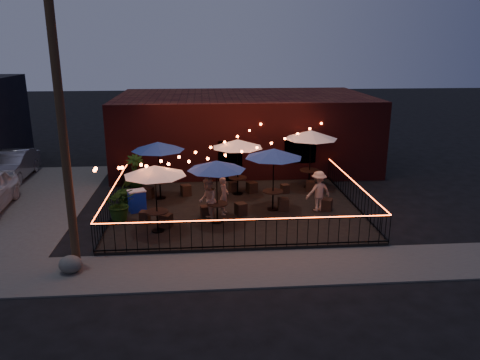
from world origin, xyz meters
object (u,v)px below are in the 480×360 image
object	(u,v)px
cafe_table_3	(238,144)
cooler	(137,201)
cafe_table_2	(217,166)
cafe_table_1	(158,147)
boulder	(70,264)
utility_pole	(64,142)
cafe_table_5	(311,135)
cafe_table_0	(155,171)
cafe_table_4	(274,154)

from	to	relation	value
cafe_table_3	cooler	world-z (taller)	cafe_table_3
cafe_table_2	cafe_table_1	bearing A→B (deg)	128.07
cafe_table_2	cafe_table_3	world-z (taller)	cafe_table_3
cafe_table_1	cooler	bearing A→B (deg)	-116.05
cafe_table_3	boulder	size ratio (longest dim) A/B	3.77
utility_pole	cafe_table_2	bearing A→B (deg)	33.87
utility_pole	cafe_table_3	size ratio (longest dim) A/B	2.66
cafe_table_5	cafe_table_3	bearing A→B (deg)	-167.79
cafe_table_3	cafe_table_5	bearing A→B (deg)	12.21
cafe_table_1	cafe_table_2	xyz separation A→B (m)	(2.43, -3.10, -0.10)
cooler	cafe_table_5	bearing A→B (deg)	-2.73
cafe_table_0	boulder	distance (m)	4.27
cafe_table_2	cafe_table_5	xyz separation A→B (m)	(4.53, 4.19, 0.29)
boulder	cafe_table_3	bearing A→B (deg)	51.05
cafe_table_1	cafe_table_3	distance (m)	3.49
cafe_table_5	cooler	world-z (taller)	cafe_table_5
boulder	cafe_table_4	bearing A→B (deg)	34.60
utility_pole	cafe_table_1	bearing A→B (deg)	70.90
cafe_table_5	boulder	distance (m)	12.21
cafe_table_5	cafe_table_1	bearing A→B (deg)	-171.05
cafe_table_1	boulder	xyz separation A→B (m)	(-2.18, -6.66, -2.18)
cafe_table_3	cafe_table_5	size ratio (longest dim) A/B	1.09
boulder	cooler	bearing A→B (deg)	74.60
cafe_table_2	boulder	distance (m)	6.18
cafe_table_2	cafe_table_5	world-z (taller)	cafe_table_5
cafe_table_0	utility_pole	bearing A→B (deg)	-135.11
cooler	cafe_table_3	bearing A→B (deg)	2.71
utility_pole	cafe_table_5	distance (m)	11.70
utility_pole	cafe_table_0	world-z (taller)	utility_pole
cafe_table_3	boulder	world-z (taller)	cafe_table_3
cafe_table_2	cafe_table_3	size ratio (longest dim) A/B	0.81
cafe_table_5	boulder	size ratio (longest dim) A/B	3.46
cooler	utility_pole	bearing A→B (deg)	-128.56
cafe_table_0	cafe_table_5	bearing A→B (deg)	36.11
cafe_table_0	boulder	bearing A→B (deg)	-130.22
cafe_table_0	cafe_table_2	size ratio (longest dim) A/B	1.07
cafe_table_2	cooler	world-z (taller)	cafe_table_2
cafe_table_0	cafe_table_3	world-z (taller)	cafe_table_3
cafe_table_0	cooler	world-z (taller)	cafe_table_0
cafe_table_2	cafe_table_4	size ratio (longest dim) A/B	0.93
cafe_table_3	cafe_table_4	xyz separation A→B (m)	(1.29, -2.20, 0.05)
cafe_table_3	cooler	xyz separation A→B (m)	(-4.28, -1.98, -1.86)
cafe_table_0	boulder	world-z (taller)	cafe_table_0
cafe_table_5	utility_pole	bearing A→B (deg)	-141.40
cafe_table_0	boulder	size ratio (longest dim) A/B	3.29
cafe_table_1	cooler	xyz separation A→B (m)	(-0.80, -1.64, -1.87)
cafe_table_0	cafe_table_4	distance (m)	4.96
cafe_table_2	cafe_table_4	distance (m)	2.65
cafe_table_0	cafe_table_2	xyz separation A→B (m)	(2.21, 0.72, -0.04)
cafe_table_5	cooler	xyz separation A→B (m)	(-7.76, -2.73, -2.06)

